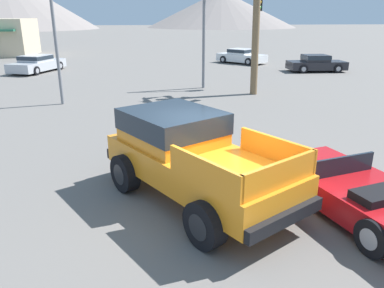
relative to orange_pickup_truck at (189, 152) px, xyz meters
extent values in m
plane|color=slate|center=(0.62, -0.57, -1.06)|extent=(320.00, 320.00, 0.00)
cube|color=orange|center=(0.16, -0.28, -0.24)|extent=(4.04, 4.96, 0.63)
cube|color=orange|center=(-0.31, 0.52, 0.44)|extent=(2.58, 2.66, 0.73)
cube|color=#1E2833|center=(-0.31, 0.52, 0.57)|extent=(2.63, 2.72, 0.47)
cube|color=orange|center=(0.02, -1.86, 0.31)|extent=(1.01, 1.63, 0.48)
cube|color=orange|center=(1.63, -0.91, 0.31)|extent=(1.01, 1.63, 0.48)
cube|color=orange|center=(1.28, -2.14, 0.31)|extent=(1.65, 1.03, 0.48)
cube|color=black|center=(-1.04, 1.75, -0.44)|extent=(1.72, 1.11, 0.24)
cube|color=black|center=(1.37, -2.30, -0.44)|extent=(1.72, 1.11, 0.24)
cylinder|color=black|center=(-1.43, 0.44, -0.62)|extent=(0.73, 0.92, 0.88)
cylinder|color=#232326|center=(-1.43, 0.44, -0.62)|extent=(0.54, 0.59, 0.48)
cylinder|color=black|center=(0.30, 1.47, -0.62)|extent=(0.73, 0.92, 0.88)
cylinder|color=#232326|center=(0.30, 1.47, -0.62)|extent=(0.54, 0.59, 0.48)
cylinder|color=black|center=(0.03, -2.02, -0.62)|extent=(0.73, 0.92, 0.88)
cylinder|color=#232326|center=(0.03, -2.02, -0.62)|extent=(0.54, 0.59, 0.48)
cylinder|color=black|center=(1.76, -0.99, -0.62)|extent=(0.73, 0.92, 0.88)
cylinder|color=#232326|center=(1.76, -0.99, -0.62)|extent=(0.54, 0.59, 0.48)
cube|color=#B21419|center=(3.33, -1.22, -0.62)|extent=(2.75, 4.36, 0.50)
cube|color=#1E2833|center=(3.22, -0.79, -0.17)|extent=(1.49, 0.44, 0.40)
cylinder|color=black|center=(2.18, -0.22, -0.72)|extent=(0.38, 0.71, 0.68)
cylinder|color=#9E9EA3|center=(2.18, -0.22, -0.72)|extent=(0.32, 0.42, 0.37)
cylinder|color=black|center=(3.85, 0.21, -0.72)|extent=(0.38, 0.71, 0.68)
cylinder|color=#9E9EA3|center=(3.85, 0.21, -0.72)|extent=(0.32, 0.42, 0.37)
cylinder|color=black|center=(2.81, -2.64, -0.72)|extent=(0.38, 0.71, 0.68)
cylinder|color=#9E9EA3|center=(2.81, -2.64, -0.72)|extent=(0.32, 0.42, 0.37)
cube|color=white|center=(7.45, 24.06, -0.58)|extent=(4.05, 4.27, 0.61)
cube|color=white|center=(7.39, 24.13, -0.06)|extent=(2.31, 2.33, 0.43)
cube|color=#1E2833|center=(7.39, 24.13, -0.01)|extent=(2.36, 2.38, 0.26)
cylinder|color=black|center=(8.93, 23.65, -0.76)|extent=(0.56, 0.60, 0.60)
cylinder|color=#9E9EA3|center=(8.93, 23.65, -0.76)|extent=(0.39, 0.40, 0.33)
cylinder|color=black|center=(7.66, 22.54, -0.76)|extent=(0.56, 0.60, 0.60)
cylinder|color=#9E9EA3|center=(7.66, 22.54, -0.76)|extent=(0.39, 0.40, 0.33)
cylinder|color=black|center=(7.25, 25.58, -0.76)|extent=(0.56, 0.60, 0.60)
cylinder|color=#9E9EA3|center=(7.25, 25.58, -0.76)|extent=(0.39, 0.40, 0.33)
cylinder|color=black|center=(5.97, 24.46, -0.76)|extent=(0.56, 0.60, 0.60)
cylinder|color=#9E9EA3|center=(5.97, 24.46, -0.76)|extent=(0.39, 0.40, 0.33)
cube|color=#B7BABF|center=(-8.47, 20.93, -0.59)|extent=(3.39, 4.89, 0.60)
cube|color=#B7BABF|center=(-8.51, 20.83, -0.07)|extent=(2.21, 2.37, 0.44)
cube|color=#1E2833|center=(-8.51, 20.83, -0.02)|extent=(2.26, 2.42, 0.26)
cylinder|color=black|center=(-8.77, 22.56, -0.75)|extent=(0.43, 0.65, 0.61)
cylinder|color=#9E9EA3|center=(-8.77, 22.56, -0.75)|extent=(0.34, 0.40, 0.34)
cylinder|color=black|center=(-7.13, 21.91, -0.75)|extent=(0.43, 0.65, 0.61)
cylinder|color=#9E9EA3|center=(-7.13, 21.91, -0.75)|extent=(0.34, 0.40, 0.34)
cylinder|color=black|center=(-9.81, 19.96, -0.75)|extent=(0.43, 0.65, 0.61)
cylinder|color=#9E9EA3|center=(-9.81, 19.96, -0.75)|extent=(0.34, 0.40, 0.34)
cylinder|color=black|center=(-8.18, 19.30, -0.75)|extent=(0.43, 0.65, 0.61)
cylinder|color=#9E9EA3|center=(-8.18, 19.30, -0.75)|extent=(0.34, 0.40, 0.34)
cube|color=#232328|center=(11.62, 18.55, -0.60)|extent=(4.14, 1.93, 0.58)
cube|color=#232328|center=(11.52, 18.56, -0.09)|extent=(1.78, 1.60, 0.45)
cube|color=#1E2833|center=(11.52, 18.56, -0.04)|extent=(1.82, 1.63, 0.27)
cylinder|color=black|center=(12.92, 19.31, -0.76)|extent=(0.61, 0.25, 0.60)
cylinder|color=#9E9EA3|center=(12.92, 19.31, -0.76)|extent=(0.34, 0.25, 0.33)
cylinder|color=black|center=(12.83, 17.67, -0.76)|extent=(0.61, 0.25, 0.60)
cylinder|color=#9E9EA3|center=(12.83, 17.67, -0.76)|extent=(0.34, 0.25, 0.33)
cylinder|color=black|center=(10.40, 19.44, -0.76)|extent=(0.61, 0.25, 0.60)
cylinder|color=#9E9EA3|center=(10.40, 19.44, -0.76)|extent=(0.34, 0.25, 0.33)
cylinder|color=black|center=(10.32, 17.80, -0.76)|extent=(0.61, 0.25, 0.60)
cylinder|color=#9E9EA3|center=(10.32, 17.80, -0.76)|extent=(0.34, 0.25, 0.33)
cylinder|color=slate|center=(2.43, 13.19, 1.59)|extent=(0.16, 0.16, 5.30)
cube|color=black|center=(5.41, 13.19, 3.50)|extent=(0.34, 0.26, 0.90)
sphere|color=orange|center=(5.41, 13.04, 3.50)|extent=(0.20, 0.20, 0.20)
sphere|color=green|center=(5.41, 13.04, 3.23)|extent=(0.20, 0.20, 0.20)
cylinder|color=slate|center=(-4.67, 9.97, 3.41)|extent=(0.14, 0.14, 8.94)
cylinder|color=brown|center=(4.75, 11.26, 2.09)|extent=(0.36, 0.68, 6.30)
cone|color=gray|center=(-41.03, 116.54, 7.10)|extent=(54.25, 54.25, 16.31)
cone|color=gray|center=(26.17, 124.43, 4.85)|extent=(50.24, 50.24, 11.82)
camera|label=1|loc=(-0.92, -7.64, 2.83)|focal=35.00mm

